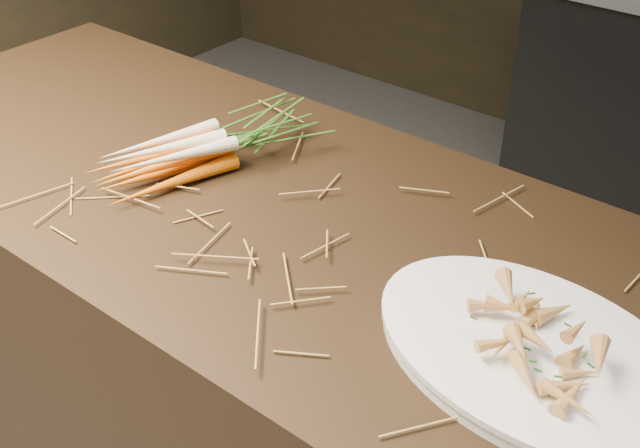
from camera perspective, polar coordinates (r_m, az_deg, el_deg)
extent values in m
cone|color=#CE5B00|center=(1.44, -11.59, 4.31)|extent=(0.10, 0.24, 0.03)
cone|color=#CE5B00|center=(1.41, -11.00, 3.64)|extent=(0.11, 0.24, 0.03)
cone|color=#CE5B00|center=(1.38, -10.37, 2.95)|extent=(0.09, 0.25, 0.03)
cone|color=#CE5B00|center=(1.41, -11.73, 4.76)|extent=(0.12, 0.24, 0.03)
cone|color=#CE5B00|center=(1.38, -11.14, 4.11)|extent=(0.10, 0.24, 0.03)
cone|color=beige|center=(1.42, -11.34, 5.81)|extent=(0.07, 0.23, 0.04)
cone|color=beige|center=(1.38, -11.14, 5.25)|extent=(0.11, 0.22, 0.04)
cone|color=beige|center=(1.36, -10.29, 4.72)|extent=(0.10, 0.23, 0.04)
ellipsoid|color=#366D1F|center=(1.47, -3.52, 6.84)|extent=(0.21, 0.25, 0.08)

